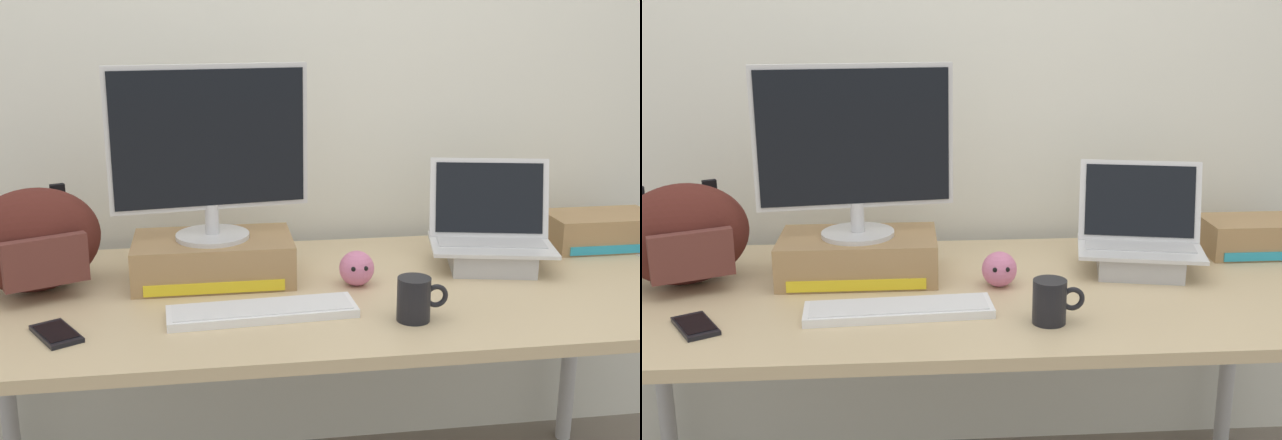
# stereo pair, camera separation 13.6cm
# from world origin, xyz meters

# --- Properties ---
(back_wall) EXTENTS (7.00, 0.10, 2.60)m
(back_wall) POSITION_xyz_m (0.00, 0.52, 1.30)
(back_wall) COLOR silver
(back_wall) RESTS_ON ground
(desk) EXTENTS (1.90, 0.84, 0.72)m
(desk) POSITION_xyz_m (0.00, 0.00, 0.66)
(desk) COLOR tan
(desk) RESTS_ON ground
(toner_box_yellow) EXTENTS (0.41, 0.25, 0.11)m
(toner_box_yellow) POSITION_xyz_m (-0.27, 0.11, 0.77)
(toner_box_yellow) COLOR #9E7A51
(toner_box_yellow) RESTS_ON desk
(desktop_monitor) EXTENTS (0.50, 0.19, 0.44)m
(desktop_monitor) POSITION_xyz_m (-0.27, 0.11, 1.06)
(desktop_monitor) COLOR silver
(desktop_monitor) RESTS_ON toner_box_yellow
(open_laptop) EXTENTS (0.37, 0.29, 0.29)m
(open_laptop) POSITION_xyz_m (0.49, 0.10, 0.78)
(open_laptop) COLOR #ADADB2
(open_laptop) RESTS_ON desk
(external_keyboard) EXTENTS (0.44, 0.15, 0.02)m
(external_keyboard) POSITION_xyz_m (-0.16, -0.16, 0.73)
(external_keyboard) COLOR white
(external_keyboard) RESTS_ON desk
(messenger_backpack) EXTENTS (0.38, 0.30, 0.26)m
(messenger_backpack) POSITION_xyz_m (-0.70, 0.09, 0.85)
(messenger_backpack) COLOR #4C1E19
(messenger_backpack) RESTS_ON desk
(coffee_mug) EXTENTS (0.12, 0.08, 0.10)m
(coffee_mug) POSITION_xyz_m (0.18, -0.24, 0.77)
(coffee_mug) COLOR black
(coffee_mug) RESTS_ON desk
(cell_phone) EXTENTS (0.13, 0.16, 0.01)m
(cell_phone) POSITION_xyz_m (-0.61, -0.21, 0.72)
(cell_phone) COLOR black
(cell_phone) RESTS_ON desk
(plush_toy) EXTENTS (0.09, 0.09, 0.09)m
(plush_toy) POSITION_xyz_m (0.10, 0.01, 0.76)
(plush_toy) COLOR #CC7099
(plush_toy) RESTS_ON desk
(toner_box_cyan) EXTENTS (0.32, 0.18, 0.10)m
(toner_box_cyan) POSITION_xyz_m (0.88, 0.23, 0.77)
(toner_box_cyan) COLOR #9E7A51
(toner_box_cyan) RESTS_ON desk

